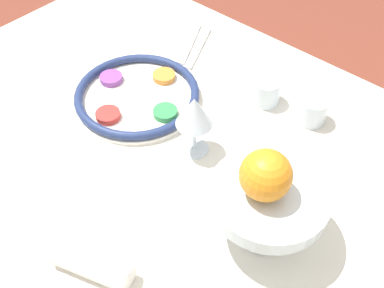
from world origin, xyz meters
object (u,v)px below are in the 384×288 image
Objects in this scene: cup_mid at (312,110)px; cup_far at (266,91)px; seder_plate at (137,95)px; orange_fruit at (266,175)px; napkin_roll at (92,265)px; fruit_stand at (268,199)px; wine_glass at (195,114)px.

cup_far is (-0.11, -0.02, 0.00)m from cup_mid.
seder_plate is 0.45m from orange_fruit.
cup_far reaches higher than napkin_roll.
fruit_stand is at bearing -74.41° from cup_mid.
orange_fruit reaches higher than wine_glass.
wine_glass is 0.34m from napkin_roll.
wine_glass is at bearing -7.87° from seder_plate.
cup_mid is at bearing 8.01° from cup_far.
fruit_stand reaches higher than cup_mid.
cup_mid is (0.34, 0.21, 0.02)m from seder_plate.
cup_mid is at bearing 105.59° from fruit_stand.
wine_glass is 2.14× the size of cup_far.
fruit_stand is 1.36× the size of napkin_roll.
wine_glass is 0.23m from cup_far.
fruit_stand is at bearing 56.72° from napkin_roll.
napkin_roll is (0.25, -0.35, 0.01)m from seder_plate.
seder_plate is at bearing -139.23° from cup_far.
cup_far is (0.22, 0.19, 0.02)m from seder_plate.
cup_far is (-0.19, 0.30, -0.13)m from orange_fruit.
orange_fruit is 0.38m from cup_far.
wine_glass is (0.20, -0.03, 0.09)m from seder_plate.
fruit_stand is 0.32m from cup_mid.
cup_mid is 1.00× the size of cup_far.
seder_plate is 0.43m from napkin_roll.
orange_fruit reaches higher than fruit_stand.
orange_fruit is at bearing -131.31° from fruit_stand.
orange_fruit is at bearing -14.31° from seder_plate.
napkin_roll is 2.23× the size of cup_mid.
seder_plate is at bearing 167.23° from fruit_stand.
napkin_roll is at bearing -123.28° from fruit_stand.
napkin_roll reaches higher than seder_plate.
seder_plate is 4.38× the size of cup_far.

